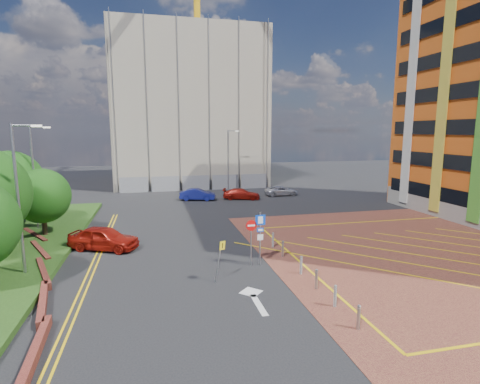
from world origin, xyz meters
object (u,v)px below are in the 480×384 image
object	(u,v)px
tree_d	(10,183)
car_red_left	(104,238)
car_blue_back	(198,194)
car_silver_back	(281,191)
tree_c	(42,196)
lamp_left_far	(35,173)
lamp_left_near	(19,193)
lamp_back	(229,158)
car_red_back	(241,194)
warning_sign	(220,256)
sign_cluster	(257,233)

from	to	relation	value
tree_d	car_red_left	distance (m)	10.67
car_blue_back	car_silver_back	size ratio (longest dim) A/B	0.99
tree_c	tree_d	bearing A→B (deg)	135.00
lamp_left_far	car_silver_back	world-z (taller)	lamp_left_far
car_blue_back	lamp_left_far	bearing A→B (deg)	143.53
car_silver_back	tree_d	bearing A→B (deg)	110.92
lamp_left_near	lamp_back	distance (m)	30.80
tree_c	car_red_back	size ratio (longest dim) A/B	1.14
car_red_left	car_silver_back	size ratio (longest dim) A/B	1.14
lamp_back	warning_sign	size ratio (longest dim) A/B	3.56
lamp_back	tree_c	bearing A→B (deg)	-134.32
lamp_left_far	sign_cluster	size ratio (longest dim) A/B	2.50
sign_cluster	tree_d	bearing A→B (deg)	144.42
car_red_left	car_red_back	distance (m)	20.91
lamp_left_far	car_red_left	bearing A→B (deg)	-46.60
warning_sign	car_silver_back	bearing A→B (deg)	63.89
lamp_left_near	lamp_left_far	distance (m)	10.20
car_red_left	car_red_back	world-z (taller)	car_red_left
lamp_back	car_red_back	xyz separation A→B (m)	(0.34, -5.72, -3.74)
lamp_back	sign_cluster	xyz separation A→B (m)	(-3.78, -27.02, -2.41)
sign_cluster	car_silver_back	bearing A→B (deg)	67.22
lamp_left_near	lamp_left_far	bearing A→B (deg)	101.31
tree_d	car_red_back	distance (m)	23.12
car_blue_back	car_red_back	xyz separation A→B (m)	(5.06, -0.52, -0.04)
tree_c	car_red_back	bearing A→B (deg)	34.41
sign_cluster	car_red_back	xyz separation A→B (m)	(4.13, 21.29, -1.33)
lamp_left_far	car_blue_back	xyz separation A→B (m)	(13.79, 10.80, -4.00)
warning_sign	car_blue_back	bearing A→B (deg)	86.06
tree_c	lamp_back	size ratio (longest dim) A/B	0.61
lamp_left_near	warning_sign	bearing A→B (deg)	-16.57
sign_cluster	warning_sign	xyz separation A→B (m)	(-2.57, -2.00, -0.52)
car_red_back	car_silver_back	xyz separation A→B (m)	(5.40, 1.39, -0.06)
lamp_back	sign_cluster	distance (m)	27.38
sign_cluster	car_silver_back	world-z (taller)	sign_cluster
tree_d	lamp_left_near	xyz separation A→B (m)	(4.08, -11.00, 0.79)
tree_d	car_silver_back	bearing A→B (deg)	22.05
tree_c	car_silver_back	distance (m)	27.15
tree_d	tree_c	bearing A→B (deg)	-45.00
lamp_left_near	car_red_left	bearing A→B (deg)	49.85
lamp_back	car_red_left	distance (m)	25.65
car_silver_back	tree_c	bearing A→B (deg)	119.23
car_silver_back	warning_sign	bearing A→B (deg)	152.76
car_red_back	car_silver_back	world-z (taller)	car_red_back
tree_d	lamp_left_far	size ratio (longest dim) A/B	0.76
tree_d	car_red_back	world-z (taller)	tree_d
warning_sign	car_red_back	xyz separation A→B (m)	(6.70, 23.29, -0.80)
lamp_left_near	car_silver_back	xyz separation A→B (m)	(22.24, 21.66, -4.09)
car_red_left	car_silver_back	world-z (taller)	car_red_left
lamp_left_near	warning_sign	xyz separation A→B (m)	(10.14, -3.02, -3.23)
lamp_left_near	car_blue_back	bearing A→B (deg)	60.46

